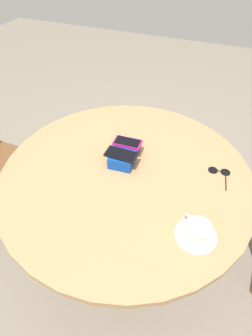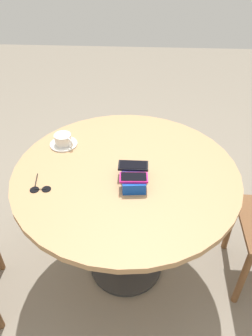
{
  "view_description": "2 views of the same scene",
  "coord_description": "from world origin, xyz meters",
  "px_view_note": "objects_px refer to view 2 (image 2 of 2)",
  "views": [
    {
      "loc": [
        0.74,
        0.3,
        1.54
      ],
      "look_at": [
        0.0,
        0.0,
        0.76
      ],
      "focal_mm": 28.0,
      "sensor_mm": 36.0,
      "label": 1
    },
    {
      "loc": [
        -1.2,
        -0.07,
        1.73
      ],
      "look_at": [
        0.0,
        0.0,
        0.76
      ],
      "focal_mm": 35.0,
      "sensor_mm": 36.0,
      "label": 2
    }
  ],
  "objects_px": {
    "phone_box": "(133,177)",
    "saucer": "(64,144)",
    "phone_magenta": "(134,177)",
    "phone_black": "(133,166)",
    "coffee_cup": "(63,139)",
    "sunglasses": "(40,188)",
    "round_table": "(126,188)"
  },
  "relations": [
    {
      "from": "round_table",
      "to": "sunglasses",
      "type": "xyz_separation_m",
      "value": [
        -0.14,
        0.38,
        0.11
      ]
    },
    {
      "from": "round_table",
      "to": "saucer",
      "type": "xyz_separation_m",
      "value": [
        0.2,
        0.34,
        0.11
      ]
    },
    {
      "from": "phone_magenta",
      "to": "sunglasses",
      "type": "bearing_deg",
      "value": 93.91
    },
    {
      "from": "saucer",
      "to": "sunglasses",
      "type": "bearing_deg",
      "value": 174.16
    },
    {
      "from": "coffee_cup",
      "to": "saucer",
      "type": "bearing_deg",
      "value": 51.53
    },
    {
      "from": "phone_box",
      "to": "sunglasses",
      "type": "xyz_separation_m",
      "value": [
        -0.07,
        0.41,
        -0.03
      ]
    },
    {
      "from": "round_table",
      "to": "coffee_cup",
      "type": "bearing_deg",
      "value": 59.2
    },
    {
      "from": "phone_black",
      "to": "coffee_cup",
      "type": "bearing_deg",
      "value": 58.02
    },
    {
      "from": "phone_black",
      "to": "sunglasses",
      "type": "xyz_separation_m",
      "value": [
        -0.11,
        0.41,
        -0.06
      ]
    },
    {
      "from": "phone_black",
      "to": "coffee_cup",
      "type": "distance_m",
      "value": 0.44
    },
    {
      "from": "round_table",
      "to": "sunglasses",
      "type": "height_order",
      "value": "sunglasses"
    },
    {
      "from": "phone_box",
      "to": "saucer",
      "type": "height_order",
      "value": "phone_box"
    },
    {
      "from": "saucer",
      "to": "round_table",
      "type": "bearing_deg",
      "value": -120.85
    },
    {
      "from": "saucer",
      "to": "phone_box",
      "type": "bearing_deg",
      "value": -126.34
    },
    {
      "from": "phone_black",
      "to": "saucer",
      "type": "relative_size",
      "value": 0.95
    },
    {
      "from": "phone_magenta",
      "to": "saucer",
      "type": "height_order",
      "value": "phone_magenta"
    },
    {
      "from": "phone_magenta",
      "to": "phone_black",
      "type": "relative_size",
      "value": 0.92
    },
    {
      "from": "saucer",
      "to": "sunglasses",
      "type": "relative_size",
      "value": 1.12
    },
    {
      "from": "phone_magenta",
      "to": "round_table",
      "type": "bearing_deg",
      "value": 19.09
    },
    {
      "from": "round_table",
      "to": "phone_box",
      "type": "height_order",
      "value": "phone_box"
    },
    {
      "from": "round_table",
      "to": "phone_black",
      "type": "relative_size",
      "value": 7.89
    },
    {
      "from": "phone_magenta",
      "to": "saucer",
      "type": "relative_size",
      "value": 0.88
    },
    {
      "from": "round_table",
      "to": "phone_box",
      "type": "relative_size",
      "value": 5.88
    },
    {
      "from": "round_table",
      "to": "saucer",
      "type": "height_order",
      "value": "saucer"
    },
    {
      "from": "coffee_cup",
      "to": "round_table",
      "type": "bearing_deg",
      "value": -120.8
    },
    {
      "from": "phone_magenta",
      "to": "phone_black",
      "type": "bearing_deg",
      "value": 3.5
    },
    {
      "from": "phone_magenta",
      "to": "coffee_cup",
      "type": "relative_size",
      "value": 1.18
    },
    {
      "from": "round_table",
      "to": "saucer",
      "type": "relative_size",
      "value": 7.51
    },
    {
      "from": "phone_black",
      "to": "sunglasses",
      "type": "bearing_deg",
      "value": 105.28
    },
    {
      "from": "sunglasses",
      "to": "phone_magenta",
      "type": "bearing_deg",
      "value": -86.09
    },
    {
      "from": "phone_black",
      "to": "coffee_cup",
      "type": "relative_size",
      "value": 1.28
    },
    {
      "from": "phone_black",
      "to": "saucer",
      "type": "height_order",
      "value": "phone_black"
    }
  ]
}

